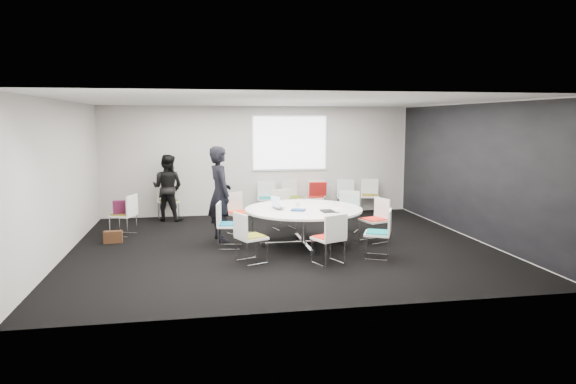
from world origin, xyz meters
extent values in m
cube|color=black|center=(0.00, 0.00, -0.02)|extent=(8.00, 7.00, 0.04)
cube|color=white|center=(0.00, 0.00, 2.82)|extent=(8.00, 7.00, 0.04)
cube|color=#B7B2AC|center=(0.00, 3.52, 1.40)|extent=(8.00, 0.04, 2.80)
cube|color=#B7B2AC|center=(0.00, -3.52, 1.40)|extent=(8.00, 0.04, 2.80)
cube|color=#B7B2AC|center=(-4.02, 0.00, 1.40)|extent=(0.04, 7.00, 2.80)
cube|color=#B7B2AC|center=(4.02, 0.00, 1.40)|extent=(0.04, 7.00, 2.80)
cube|color=black|center=(3.99, 0.00, 1.40)|extent=(0.01, 6.94, 2.74)
cube|color=silver|center=(0.43, -0.02, 0.04)|extent=(0.90, 0.90, 0.08)
cylinder|color=silver|center=(0.43, -0.02, 0.36)|extent=(0.10, 0.10, 0.65)
cylinder|color=white|center=(0.43, -0.02, 0.71)|extent=(2.29, 2.29, 0.04)
cube|color=white|center=(0.80, 3.46, 1.85)|extent=(1.90, 0.03, 1.35)
cube|color=silver|center=(1.87, -0.05, 0.21)|extent=(0.54, 0.54, 0.42)
cube|color=white|center=(1.87, -0.05, 0.44)|extent=(0.57, 0.58, 0.04)
cube|color=red|center=(1.87, -0.05, 0.47)|extent=(0.49, 0.51, 0.03)
cube|color=white|center=(2.07, 0.02, 0.67)|extent=(0.19, 0.44, 0.42)
cube|color=silver|center=(1.63, 1.00, 0.21)|extent=(0.57, 0.57, 0.42)
cube|color=white|center=(1.63, 1.00, 0.44)|extent=(0.62, 0.61, 0.04)
cube|color=#0B8688|center=(1.63, 1.00, 0.47)|extent=(0.54, 0.53, 0.03)
cube|color=white|center=(1.74, 1.18, 0.67)|extent=(0.42, 0.26, 0.42)
cube|color=silver|center=(0.31, 1.49, 0.21)|extent=(0.52, 0.52, 0.42)
cube|color=white|center=(0.31, 1.49, 0.44)|extent=(0.56, 0.55, 0.04)
cube|color=olive|center=(0.31, 1.49, 0.47)|extent=(0.49, 0.47, 0.03)
cube|color=white|center=(0.26, 1.69, 0.67)|extent=(0.45, 0.16, 0.42)
cube|color=silver|center=(-0.72, 1.20, 0.21)|extent=(0.58, 0.58, 0.42)
cube|color=white|center=(-0.72, 1.20, 0.44)|extent=(0.62, 0.62, 0.04)
cube|color=red|center=(-0.72, 1.20, 0.47)|extent=(0.54, 0.53, 0.03)
cube|color=white|center=(-0.83, 1.38, 0.67)|extent=(0.41, 0.27, 0.42)
cube|color=silver|center=(-1.01, -0.01, 0.21)|extent=(0.49, 0.49, 0.42)
cube|color=white|center=(-1.01, -0.01, 0.44)|extent=(0.52, 0.53, 0.04)
cube|color=#0A6485|center=(-1.01, -0.01, 0.47)|extent=(0.45, 0.46, 0.03)
cube|color=white|center=(-1.21, 0.03, 0.67)|extent=(0.12, 0.46, 0.42)
cube|color=silver|center=(-0.71, -1.11, 0.21)|extent=(0.55, 0.55, 0.42)
cube|color=white|center=(-0.71, -1.11, 0.44)|extent=(0.59, 0.60, 0.04)
cube|color=olive|center=(-0.71, -1.11, 0.47)|extent=(0.51, 0.52, 0.03)
cube|color=white|center=(-0.90, -1.19, 0.67)|extent=(0.21, 0.44, 0.42)
cube|color=silver|center=(0.57, -1.42, 0.21)|extent=(0.55, 0.55, 0.42)
cube|color=white|center=(0.57, -1.42, 0.44)|extent=(0.59, 0.58, 0.04)
cube|color=red|center=(0.57, -1.42, 0.47)|extent=(0.52, 0.50, 0.03)
cube|color=white|center=(0.65, -1.62, 0.67)|extent=(0.44, 0.21, 0.42)
cube|color=silver|center=(1.53, -1.21, 0.21)|extent=(0.56, 0.56, 0.42)
cube|color=white|center=(1.53, -1.21, 0.44)|extent=(0.59, 0.60, 0.04)
cube|color=#077577|center=(1.53, -1.21, 0.47)|extent=(0.51, 0.52, 0.03)
cube|color=white|center=(1.72, -1.29, 0.67)|extent=(0.22, 0.43, 0.42)
cube|color=silver|center=(0.14, 3.14, 0.21)|extent=(0.45, 0.45, 0.42)
cube|color=white|center=(0.14, 3.14, 0.44)|extent=(0.49, 0.48, 0.04)
cube|color=#097477|center=(0.14, 3.14, 0.47)|extent=(0.43, 0.41, 0.03)
cube|color=white|center=(0.16, 3.34, 0.67)|extent=(0.46, 0.07, 0.42)
cube|color=silver|center=(0.83, 3.15, 0.21)|extent=(0.53, 0.53, 0.42)
cube|color=white|center=(0.83, 3.15, 0.44)|extent=(0.58, 0.56, 0.04)
cube|color=#586A15|center=(0.83, 3.15, 0.47)|extent=(0.50, 0.49, 0.03)
cube|color=white|center=(0.76, 3.35, 0.67)|extent=(0.45, 0.18, 0.42)
cube|color=silver|center=(1.43, 3.15, 0.21)|extent=(0.54, 0.54, 0.42)
cube|color=white|center=(1.43, 3.15, 0.44)|extent=(0.59, 0.58, 0.04)
cube|color=red|center=(1.43, 3.15, 0.47)|extent=(0.51, 0.50, 0.03)
cube|color=white|center=(1.51, 3.35, 0.67)|extent=(0.44, 0.20, 0.42)
cube|color=silver|center=(2.25, 3.15, 0.21)|extent=(0.50, 0.50, 0.42)
cube|color=white|center=(2.25, 3.15, 0.44)|extent=(0.55, 0.53, 0.04)
cube|color=#0A6F7A|center=(2.25, 3.15, 0.47)|extent=(0.47, 0.46, 0.03)
cube|color=white|center=(2.29, 3.35, 0.67)|extent=(0.46, 0.14, 0.42)
cube|color=silver|center=(2.90, 3.15, 0.21)|extent=(0.53, 0.53, 0.42)
cube|color=white|center=(2.90, 3.15, 0.44)|extent=(0.57, 0.56, 0.04)
cube|color=olive|center=(2.90, 3.15, 0.47)|extent=(0.50, 0.49, 0.03)
cube|color=white|center=(2.96, 3.35, 0.67)|extent=(0.45, 0.18, 0.42)
cube|color=silver|center=(-3.17, 1.45, 0.21)|extent=(0.54, 0.54, 0.42)
cube|color=white|center=(-3.17, 1.45, 0.44)|extent=(0.58, 0.59, 0.04)
cube|color=#706517|center=(-3.17, 1.45, 0.47)|extent=(0.50, 0.51, 0.03)
cube|color=white|center=(-2.97, 1.38, 0.67)|extent=(0.20, 0.44, 0.42)
cube|color=silver|center=(-2.32, 3.15, 0.21)|extent=(0.53, 0.53, 0.42)
cube|color=white|center=(-2.32, 3.15, 0.44)|extent=(0.57, 0.56, 0.04)
cube|color=olive|center=(-2.32, 3.15, 0.47)|extent=(0.50, 0.49, 0.03)
cube|color=white|center=(-2.38, 3.35, 0.67)|extent=(0.45, 0.18, 0.42)
imported|color=black|center=(-1.16, 0.64, 0.96)|extent=(0.62, 0.79, 1.93)
imported|color=black|center=(-2.32, 3.00, 0.81)|extent=(0.96, 0.87, 1.62)
imported|color=#333338|center=(-0.02, 0.02, 0.74)|extent=(0.31, 0.41, 0.03)
cube|color=silver|center=(-0.11, 0.04, 0.86)|extent=(0.13, 0.28, 0.22)
cube|color=black|center=(0.80, -0.45, 0.74)|extent=(0.23, 0.31, 0.02)
cube|color=navy|center=(0.28, -0.26, 0.74)|extent=(0.32, 0.28, 0.03)
cube|color=silver|center=(0.95, 0.26, 0.73)|extent=(0.32, 0.24, 0.00)
cube|color=silver|center=(1.02, -0.15, 0.73)|extent=(0.32, 0.24, 0.00)
cylinder|color=white|center=(0.36, 0.21, 0.78)|extent=(0.08, 0.08, 0.09)
cube|color=black|center=(0.92, -0.58, 0.73)|extent=(0.16, 0.12, 0.01)
cube|color=#4A132E|center=(-3.17, 1.45, 0.62)|extent=(0.42, 0.22, 0.28)
cube|color=#3C2213|center=(-3.29, 0.81, 0.12)|extent=(0.36, 0.17, 0.24)
cube|color=#A01513|center=(1.43, 2.94, 0.70)|extent=(0.45, 0.18, 0.36)
camera|label=1|loc=(-1.62, -9.71, 2.44)|focal=32.00mm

